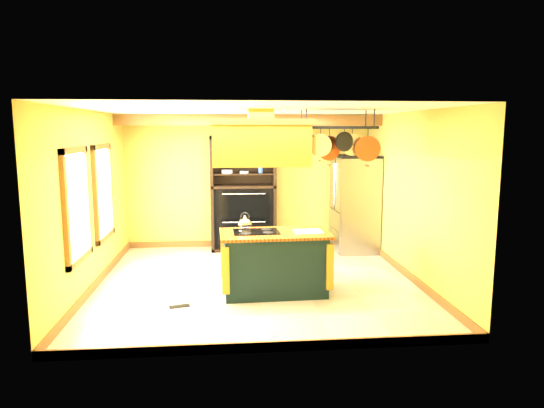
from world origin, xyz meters
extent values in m
plane|color=beige|center=(0.00, 0.00, 0.00)|extent=(5.00, 5.00, 0.00)
plane|color=white|center=(0.00, 0.00, 2.70)|extent=(5.00, 5.00, 0.00)
cube|color=gold|center=(0.00, 2.50, 1.35)|extent=(5.00, 0.02, 2.70)
cube|color=gold|center=(0.00, -2.50, 1.35)|extent=(5.00, 0.02, 2.70)
cube|color=gold|center=(-2.50, 0.00, 1.35)|extent=(0.02, 5.00, 2.70)
cube|color=gold|center=(2.50, 0.00, 1.35)|extent=(0.02, 5.00, 2.70)
cube|color=brown|center=(0.00, 1.70, 2.59)|extent=(5.00, 0.15, 0.20)
cube|color=brown|center=(-2.47, -0.80, 1.40)|extent=(0.06, 1.06, 1.56)
cube|color=white|center=(-2.44, -0.80, 1.40)|extent=(0.02, 0.85, 1.34)
cube|color=brown|center=(-2.47, 0.60, 1.40)|extent=(0.06, 1.06, 1.56)
cube|color=white|center=(-2.44, 0.60, 1.40)|extent=(0.02, 0.85, 1.34)
cube|color=black|center=(0.24, -0.53, 0.44)|extent=(1.50, 0.85, 0.88)
cube|color=brown|center=(0.24, -0.53, 0.90)|extent=(1.63, 0.94, 0.04)
cube|color=black|center=(-0.03, -0.50, 0.93)|extent=(0.68, 0.49, 0.01)
ellipsoid|color=silver|center=(-0.19, -0.39, 1.03)|extent=(0.20, 0.20, 0.16)
cube|color=white|center=(0.73, -0.58, 0.93)|extent=(0.41, 0.32, 0.02)
cube|color=#A78D29|center=(0.04, -0.53, 2.19)|extent=(1.36, 0.73, 0.58)
cube|color=brown|center=(0.04, -0.53, 2.52)|extent=(1.44, 0.82, 0.08)
cube|color=#A78D29|center=(0.04, -0.53, 2.59)|extent=(0.35, 0.35, 0.22)
cube|color=black|center=(1.14, -0.53, 2.44)|extent=(1.07, 0.54, 0.04)
cylinder|color=black|center=(0.66, -0.74, 2.57)|extent=(0.02, 0.02, 0.26)
cylinder|color=black|center=(1.62, -0.32, 2.57)|extent=(0.02, 0.02, 0.26)
cylinder|color=black|center=(0.71, -0.42, 2.24)|extent=(0.28, 0.04, 0.28)
cylinder|color=silver|center=(0.88, -0.64, 2.19)|extent=(0.32, 0.03, 0.32)
cylinder|color=#A44C29|center=(1.05, -0.42, 2.14)|extent=(0.36, 0.04, 0.36)
cylinder|color=black|center=(1.22, -0.64, 2.24)|extent=(0.28, 0.03, 0.28)
cylinder|color=silver|center=(1.39, -0.42, 2.19)|extent=(0.32, 0.04, 0.32)
cylinder|color=#A44C29|center=(1.56, -0.64, 2.14)|extent=(0.36, 0.03, 0.36)
cube|color=#92949A|center=(2.09, 1.90, 0.94)|extent=(0.78, 0.96, 1.87)
cube|color=#92949A|center=(1.68, 1.66, 1.35)|extent=(0.03, 0.46, 1.01)
cube|color=#92949A|center=(1.68, 2.14, 1.35)|extent=(0.03, 0.46, 1.01)
cube|color=#92949A|center=(1.68, 1.90, 0.43)|extent=(0.03, 0.92, 0.79)
cube|color=black|center=(2.09, 1.90, 0.03)|extent=(0.74, 0.91, 0.06)
cube|color=black|center=(-0.14, 2.45, 1.15)|extent=(1.29, 0.06, 2.29)
cube|color=black|center=(-0.75, 2.21, 1.15)|extent=(0.06, 0.55, 2.29)
cube|color=black|center=(0.48, 2.21, 1.15)|extent=(0.06, 0.55, 2.29)
cube|color=black|center=(-0.14, 2.21, 1.29)|extent=(1.29, 0.55, 0.05)
cube|color=black|center=(-0.14, 2.24, 0.68)|extent=(1.17, 0.45, 1.23)
cube|color=black|center=(-0.14, 1.91, 0.95)|extent=(1.01, 0.04, 0.55)
cube|color=black|center=(-0.14, 1.91, 0.40)|extent=(1.01, 0.04, 0.50)
cube|color=black|center=(-0.14, 2.21, 1.54)|extent=(1.17, 0.49, 0.02)
cube|color=black|center=(-0.14, 2.21, 1.81)|extent=(1.17, 0.49, 0.02)
cube|color=black|center=(-0.14, 2.21, 2.07)|extent=(1.17, 0.49, 0.03)
cylinder|color=white|center=(-0.45, 2.16, 1.59)|extent=(0.22, 0.22, 0.07)
cylinder|color=#3D63AB|center=(0.21, 2.16, 1.91)|extent=(0.10, 0.10, 0.17)
cube|color=black|center=(-1.13, -1.00, 0.01)|extent=(0.30, 0.19, 0.01)
camera|label=1|loc=(-0.43, -7.46, 2.40)|focal=32.00mm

